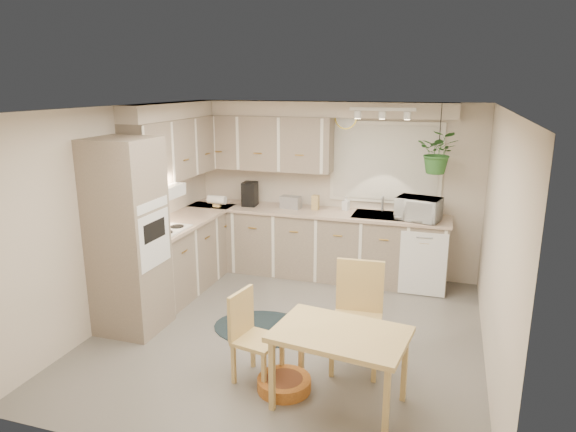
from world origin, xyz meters
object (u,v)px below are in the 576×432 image
at_px(braided_rug, 264,328).
at_px(chair_back, 356,319).
at_px(dining_table, 339,369).
at_px(microwave, 419,206).
at_px(pet_bed, 284,384).
at_px(chair_left, 258,338).

bearing_deg(braided_rug, chair_back, -24.10).
relative_size(dining_table, microwave, 2.01).
relative_size(chair_back, braided_rug, 0.88).
distance_m(pet_bed, microwave, 3.05).
bearing_deg(microwave, braided_rug, -118.29).
xyz_separation_m(chair_left, braided_rug, (-0.30, 0.96, -0.41)).
height_order(chair_left, chair_back, chair_back).
bearing_deg(pet_bed, dining_table, -7.87).
xyz_separation_m(dining_table, pet_bed, (-0.51, 0.07, -0.28)).
bearing_deg(pet_bed, chair_left, 162.89).
distance_m(chair_left, braided_rug, 1.08).
relative_size(dining_table, chair_left, 1.29).
distance_m(chair_left, microwave, 2.97).
relative_size(dining_table, pet_bed, 2.24).
xyz_separation_m(braided_rug, microwave, (1.48, 1.67, 1.12)).
bearing_deg(pet_bed, microwave, 71.40).
relative_size(pet_bed, microwave, 0.90).
xyz_separation_m(dining_table, microwave, (0.41, 2.78, 0.78)).
relative_size(chair_back, microwave, 1.90).
height_order(chair_back, braided_rug, chair_back).
xyz_separation_m(pet_bed, microwave, (0.91, 2.71, 1.07)).
xyz_separation_m(chair_back, pet_bed, (-0.53, -0.55, -0.45)).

